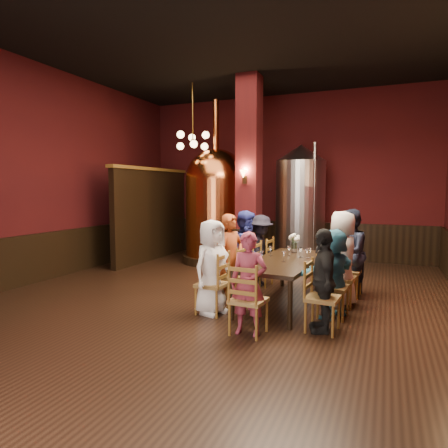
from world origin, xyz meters
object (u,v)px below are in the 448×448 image
at_px(dining_table, 286,263).
at_px(person_1, 231,259).
at_px(copper_kettle, 216,204).
at_px(steel_vessel, 300,204).
at_px(rose_vase, 294,240).
at_px(person_2, 247,252).
at_px(person_0, 212,267).

bearing_deg(dining_table, person_1, -158.78).
xyz_separation_m(dining_table, copper_kettle, (-2.59, 3.08, 0.83)).
xyz_separation_m(steel_vessel, rose_vase, (0.52, -3.07, -0.53)).
relative_size(person_2, rose_vase, 4.23).
relative_size(dining_table, person_0, 1.70).
bearing_deg(steel_vessel, copper_kettle, -159.86).
distance_m(copper_kettle, rose_vase, 3.50).
height_order(person_2, steel_vessel, steel_vessel).
bearing_deg(person_2, steel_vessel, -13.08).
height_order(person_0, copper_kettle, copper_kettle).
bearing_deg(person_1, copper_kettle, 49.24).
bearing_deg(steel_vessel, person_2, -94.49).
xyz_separation_m(person_1, steel_vessel, (0.32, 4.09, 0.77)).
bearing_deg(rose_vase, steel_vessel, 99.64).
distance_m(dining_table, person_2, 0.91).
height_order(person_0, steel_vessel, steel_vessel).
relative_size(person_0, rose_vase, 4.03).
distance_m(person_1, rose_vase, 1.35).
relative_size(person_1, steel_vessel, 0.49).
bearing_deg(dining_table, rose_vase, 96.84).
relative_size(steel_vessel, rose_vase, 8.43).
bearing_deg(person_1, steel_vessel, 17.48).
bearing_deg(copper_kettle, person_2, -56.53).
bearing_deg(dining_table, steel_vessel, 102.83).
relative_size(copper_kettle, rose_vase, 11.56).
bearing_deg(rose_vase, dining_table, -87.82).
bearing_deg(copper_kettle, person_1, -62.76).
distance_m(person_0, rose_vase, 1.93).
bearing_deg(person_2, dining_table, -124.46).
bearing_deg(person_0, person_2, 14.93).
relative_size(person_1, person_2, 0.98).
xyz_separation_m(person_0, copper_kettle, (-1.67, 4.01, 0.79)).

